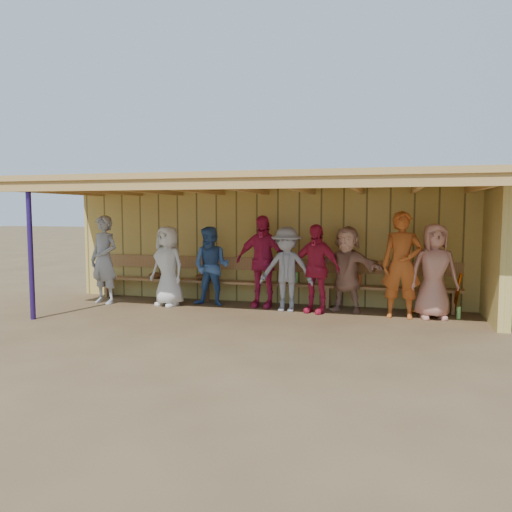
% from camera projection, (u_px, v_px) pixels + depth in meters
% --- Properties ---
extents(ground, '(90.00, 90.00, 0.00)m').
position_uv_depth(ground, '(251.00, 314.00, 9.20)').
color(ground, brown).
rests_on(ground, ground).
extents(player_a, '(0.75, 0.58, 1.82)m').
position_uv_depth(player_a, '(104.00, 260.00, 10.22)').
color(player_a, gray).
rests_on(player_a, ground).
extents(player_b, '(0.91, 0.74, 1.61)m').
position_uv_depth(player_b, '(168.00, 266.00, 9.97)').
color(player_b, silver).
rests_on(player_b, ground).
extents(player_c, '(0.80, 0.63, 1.59)m').
position_uv_depth(player_c, '(211.00, 266.00, 9.98)').
color(player_c, '#375B97').
rests_on(player_c, ground).
extents(player_d, '(1.09, 0.52, 1.82)m').
position_uv_depth(player_d, '(262.00, 261.00, 9.84)').
color(player_d, '#C31F4B').
rests_on(player_d, ground).
extents(player_e, '(1.05, 0.61, 1.60)m').
position_uv_depth(player_e, '(287.00, 269.00, 9.44)').
color(player_e, gray).
rests_on(player_e, ground).
extents(player_f, '(1.58, 0.87, 1.62)m').
position_uv_depth(player_f, '(346.00, 269.00, 9.42)').
color(player_f, tan).
rests_on(player_f, ground).
extents(player_g, '(0.71, 0.48, 1.90)m').
position_uv_depth(player_g, '(402.00, 265.00, 8.83)').
color(player_g, '#AA4D1B').
rests_on(player_g, ground).
extents(player_h, '(0.91, 0.69, 1.69)m').
position_uv_depth(player_h, '(434.00, 271.00, 8.76)').
color(player_h, tan).
rests_on(player_h, ground).
extents(player_extra, '(1.05, 0.70, 1.66)m').
position_uv_depth(player_extra, '(315.00, 269.00, 9.29)').
color(player_extra, '#BF1E3E').
rests_on(player_extra, ground).
extents(dugout_structure, '(8.80, 3.20, 2.50)m').
position_uv_depth(dugout_structure, '(280.00, 222.00, 9.61)').
color(dugout_structure, tan).
rests_on(dugout_structure, ground).
extents(bench, '(7.60, 0.34, 0.93)m').
position_uv_depth(bench, '(266.00, 278.00, 10.23)').
color(bench, '#A57746').
rests_on(bench, ground).
extents(dugout_equipment, '(6.29, 0.62, 0.80)m').
position_uv_depth(dugout_equipment, '(217.00, 279.00, 10.37)').
color(dugout_equipment, '#CF6118').
rests_on(dugout_equipment, ground).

